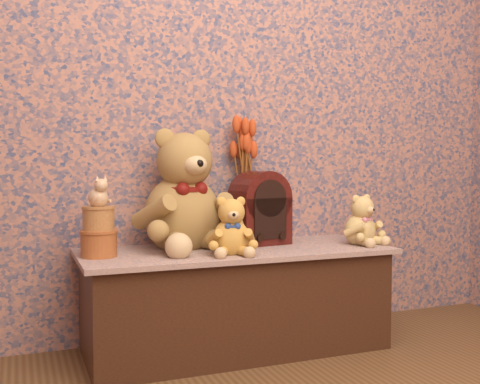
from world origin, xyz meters
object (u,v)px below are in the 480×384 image
Objects in this scene: teddy_medium at (231,223)px; teddy_small at (360,217)px; cathedral_radio at (260,207)px; teddy_large at (182,184)px; cat_figurine at (98,191)px; ceramic_vase at (245,221)px; biscuit_tin_lower at (99,244)px.

teddy_small is (0.63, 0.05, -0.00)m from teddy_medium.
teddy_small is at bearing -30.59° from cathedral_radio.
teddy_large reaches higher than cathedral_radio.
teddy_small is 1.94× the size of cat_figurine.
teddy_medium is 0.53m from cat_figurine.
teddy_medium is 0.37m from ceramic_vase.
teddy_large is at bearing 148.28° from teddy_small.
biscuit_tin_lower is 0.20m from cat_figurine.
teddy_large reaches higher than biscuit_tin_lower.
biscuit_tin_lower is 1.13× the size of cat_figurine.
teddy_large is 2.28× the size of teddy_small.
biscuit_tin_lower is at bearing -173.35° from teddy_large.
teddy_small is 1.13m from biscuit_tin_lower.
cathedral_radio is 0.73m from biscuit_tin_lower.
teddy_medium is 1.77× the size of biscuit_tin_lower.
cat_figurine reaches higher than biscuit_tin_lower.
teddy_small is at bearing -3.74° from biscuit_tin_lower.
teddy_large is at bearing -164.96° from ceramic_vase.
cathedral_radio reaches higher than ceramic_vase.
biscuit_tin_lower is at bearing -164.05° from ceramic_vase.
cathedral_radio is 0.72m from cat_figurine.
teddy_medium reaches higher than ceramic_vase.
teddy_medium is 1.03× the size of teddy_small.
cathedral_radio is 2.36× the size of biscuit_tin_lower.
teddy_large reaches higher than teddy_small.
cathedral_radio is at bearing -7.03° from cat_figurine.
cathedral_radio is at bearing 7.68° from biscuit_tin_lower.
biscuit_tin_lower is at bearing 177.81° from teddy_medium.
cathedral_radio is at bearing -12.16° from teddy_large.
cathedral_radio reaches higher than biscuit_tin_lower.
ceramic_vase is at bearing 130.27° from teddy_small.
teddy_small is 1.25× the size of ceramic_vase.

